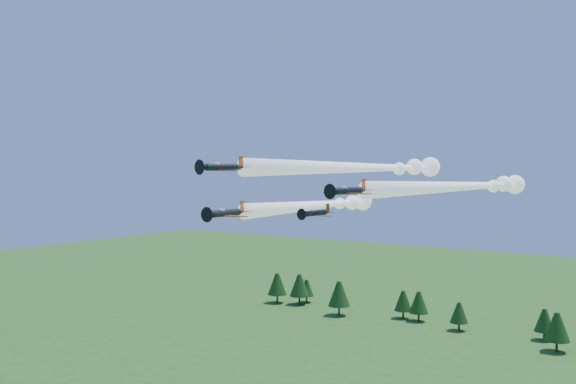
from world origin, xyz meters
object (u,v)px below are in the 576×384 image
Objects in this scene: plane_left at (321,205)px; plane_slot at (315,213)px; plane_right at (465,186)px; plane_lead at (366,168)px.

plane_left reaches higher than plane_slot.
plane_right is at bearing 13.11° from plane_left.
plane_left is 0.86× the size of plane_right.
plane_lead reaches higher than plane_left.
plane_lead is 16.03m from plane_left.
plane_lead is at bearing -26.76° from plane_left.
plane_lead reaches higher than plane_slot.
plane_lead is 1.13× the size of plane_left.
plane_left is at bearing 125.29° from plane_slot.
plane_left is 7.00× the size of plane_slot.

